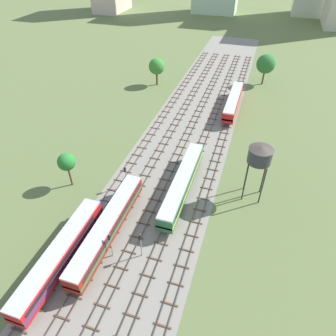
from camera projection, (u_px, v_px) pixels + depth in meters
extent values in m
plane|color=#5B6B3D|center=(185.00, 139.00, 72.05)|extent=(480.00, 480.00, 0.00)
cube|color=gray|center=(185.00, 139.00, 72.05)|extent=(20.96, 176.00, 0.01)
cube|color=#47382D|center=(150.00, 130.00, 74.83)|extent=(0.07, 126.00, 0.15)
cube|color=#47382D|center=(156.00, 131.00, 74.49)|extent=(0.07, 126.00, 0.15)
cube|color=brown|center=(19.00, 330.00, 37.94)|extent=(2.40, 0.22, 0.14)
cube|color=brown|center=(34.00, 308.00, 40.17)|extent=(2.40, 0.22, 0.14)
cube|color=brown|center=(48.00, 288.00, 42.40)|extent=(2.40, 0.22, 0.14)
cube|color=brown|center=(60.00, 270.00, 44.64)|extent=(2.40, 0.22, 0.14)
cube|color=brown|center=(71.00, 253.00, 46.87)|extent=(2.40, 0.22, 0.14)
cube|color=brown|center=(81.00, 239.00, 49.10)|extent=(2.40, 0.22, 0.14)
cube|color=brown|center=(90.00, 225.00, 51.33)|extent=(2.40, 0.22, 0.14)
cube|color=brown|center=(98.00, 212.00, 53.56)|extent=(2.40, 0.22, 0.14)
cube|color=brown|center=(106.00, 201.00, 55.79)|extent=(2.40, 0.22, 0.14)
cube|color=brown|center=(113.00, 190.00, 58.02)|extent=(2.40, 0.22, 0.14)
cube|color=brown|center=(120.00, 181.00, 60.25)|extent=(2.40, 0.22, 0.14)
cube|color=brown|center=(126.00, 172.00, 62.48)|extent=(2.40, 0.22, 0.14)
cube|color=brown|center=(132.00, 163.00, 64.71)|extent=(2.40, 0.22, 0.14)
cube|color=brown|center=(137.00, 155.00, 66.94)|extent=(2.40, 0.22, 0.14)
cube|color=brown|center=(142.00, 148.00, 69.17)|extent=(2.40, 0.22, 0.14)
cube|color=brown|center=(147.00, 141.00, 71.40)|extent=(2.40, 0.22, 0.14)
cube|color=brown|center=(151.00, 134.00, 73.64)|extent=(2.40, 0.22, 0.14)
cube|color=brown|center=(155.00, 128.00, 75.87)|extent=(2.40, 0.22, 0.14)
cube|color=brown|center=(159.00, 122.00, 78.10)|extent=(2.40, 0.22, 0.14)
cube|color=brown|center=(163.00, 117.00, 80.33)|extent=(2.40, 0.22, 0.14)
cube|color=brown|center=(166.00, 112.00, 82.56)|extent=(2.40, 0.22, 0.14)
cube|color=brown|center=(169.00, 107.00, 84.79)|extent=(2.40, 0.22, 0.14)
cube|color=brown|center=(172.00, 102.00, 87.02)|extent=(2.40, 0.22, 0.14)
cube|color=brown|center=(175.00, 98.00, 89.25)|extent=(2.40, 0.22, 0.14)
cube|color=brown|center=(178.00, 94.00, 91.48)|extent=(2.40, 0.22, 0.14)
cube|color=brown|center=(181.00, 90.00, 93.71)|extent=(2.40, 0.22, 0.14)
cube|color=brown|center=(184.00, 86.00, 95.94)|extent=(2.40, 0.22, 0.14)
cube|color=brown|center=(186.00, 82.00, 98.17)|extent=(2.40, 0.22, 0.14)
cube|color=brown|center=(188.00, 79.00, 100.40)|extent=(2.40, 0.22, 0.14)
cube|color=brown|center=(191.00, 75.00, 102.64)|extent=(2.40, 0.22, 0.14)
cube|color=brown|center=(193.00, 72.00, 104.87)|extent=(2.40, 0.22, 0.14)
cube|color=brown|center=(195.00, 69.00, 107.10)|extent=(2.40, 0.22, 0.14)
cube|color=brown|center=(197.00, 66.00, 109.33)|extent=(2.40, 0.22, 0.14)
cube|color=brown|center=(199.00, 63.00, 111.56)|extent=(2.40, 0.22, 0.14)
cube|color=brown|center=(200.00, 61.00, 113.79)|extent=(2.40, 0.22, 0.14)
cube|color=brown|center=(202.00, 58.00, 116.02)|extent=(2.40, 0.22, 0.14)
cube|color=brown|center=(204.00, 56.00, 118.25)|extent=(2.40, 0.22, 0.14)
cube|color=brown|center=(205.00, 53.00, 120.48)|extent=(2.40, 0.22, 0.14)
cube|color=#47382D|center=(167.00, 133.00, 73.83)|extent=(0.07, 126.00, 0.15)
cube|color=#47382D|center=(172.00, 134.00, 73.49)|extent=(0.07, 126.00, 0.15)
cube|color=brown|center=(62.00, 318.00, 39.17)|extent=(2.40, 0.22, 0.14)
cube|color=brown|center=(74.00, 297.00, 41.40)|extent=(2.40, 0.22, 0.14)
cube|color=brown|center=(85.00, 278.00, 43.63)|extent=(2.40, 0.22, 0.14)
cube|color=brown|center=(95.00, 261.00, 45.86)|extent=(2.40, 0.22, 0.14)
cube|color=brown|center=(104.00, 245.00, 48.10)|extent=(2.40, 0.22, 0.14)
cube|color=brown|center=(113.00, 231.00, 50.33)|extent=(2.40, 0.22, 0.14)
cube|color=brown|center=(120.00, 218.00, 52.56)|extent=(2.40, 0.22, 0.14)
cube|color=brown|center=(127.00, 206.00, 54.79)|extent=(2.40, 0.22, 0.14)
cube|color=brown|center=(134.00, 195.00, 57.02)|extent=(2.40, 0.22, 0.14)
cube|color=brown|center=(140.00, 185.00, 59.25)|extent=(2.40, 0.22, 0.14)
cube|color=brown|center=(145.00, 176.00, 61.48)|extent=(2.40, 0.22, 0.14)
cube|color=brown|center=(150.00, 167.00, 63.71)|extent=(2.40, 0.22, 0.14)
cube|color=brown|center=(155.00, 159.00, 65.94)|extent=(2.40, 0.22, 0.14)
cube|color=brown|center=(159.00, 151.00, 68.17)|extent=(2.40, 0.22, 0.14)
cube|color=brown|center=(164.00, 144.00, 70.40)|extent=(2.40, 0.22, 0.14)
cube|color=brown|center=(168.00, 137.00, 72.63)|extent=(2.40, 0.22, 0.14)
cube|color=brown|center=(171.00, 131.00, 74.86)|extent=(2.40, 0.22, 0.14)
cube|color=brown|center=(175.00, 125.00, 77.10)|extent=(2.40, 0.22, 0.14)
cube|color=brown|center=(178.00, 119.00, 79.33)|extent=(2.40, 0.22, 0.14)
cube|color=brown|center=(181.00, 114.00, 81.56)|extent=(2.40, 0.22, 0.14)
cube|color=brown|center=(184.00, 109.00, 83.79)|extent=(2.40, 0.22, 0.14)
cube|color=brown|center=(187.00, 104.00, 86.02)|extent=(2.40, 0.22, 0.14)
cube|color=brown|center=(189.00, 100.00, 88.25)|extent=(2.40, 0.22, 0.14)
cube|color=brown|center=(192.00, 95.00, 90.48)|extent=(2.40, 0.22, 0.14)
cube|color=brown|center=(194.00, 91.00, 92.71)|extent=(2.40, 0.22, 0.14)
cube|color=brown|center=(197.00, 88.00, 94.94)|extent=(2.40, 0.22, 0.14)
cube|color=brown|center=(199.00, 84.00, 97.17)|extent=(2.40, 0.22, 0.14)
cube|color=brown|center=(201.00, 80.00, 99.40)|extent=(2.40, 0.22, 0.14)
cube|color=brown|center=(203.00, 77.00, 101.63)|extent=(2.40, 0.22, 0.14)
cube|color=brown|center=(205.00, 74.00, 103.86)|extent=(2.40, 0.22, 0.14)
cube|color=brown|center=(206.00, 71.00, 106.09)|extent=(2.40, 0.22, 0.14)
cube|color=brown|center=(208.00, 68.00, 108.33)|extent=(2.40, 0.22, 0.14)
cube|color=brown|center=(210.00, 65.00, 110.56)|extent=(2.40, 0.22, 0.14)
cube|color=brown|center=(212.00, 62.00, 112.79)|extent=(2.40, 0.22, 0.14)
cube|color=brown|center=(213.00, 59.00, 115.02)|extent=(2.40, 0.22, 0.14)
cube|color=brown|center=(215.00, 57.00, 117.25)|extent=(2.40, 0.22, 0.14)
cube|color=brown|center=(216.00, 54.00, 119.48)|extent=(2.40, 0.22, 0.14)
cube|color=#47382D|center=(183.00, 136.00, 72.83)|extent=(0.07, 126.00, 0.15)
cube|color=#47382D|center=(189.00, 137.00, 72.49)|extent=(0.07, 126.00, 0.15)
cube|color=brown|center=(91.00, 328.00, 38.17)|extent=(2.40, 0.22, 0.14)
cube|color=brown|center=(102.00, 306.00, 40.40)|extent=(2.40, 0.22, 0.14)
cube|color=brown|center=(112.00, 286.00, 42.63)|extent=(2.40, 0.22, 0.14)
cube|color=brown|center=(121.00, 268.00, 44.86)|extent=(2.40, 0.22, 0.14)
cube|color=brown|center=(129.00, 252.00, 47.09)|extent=(2.40, 0.22, 0.14)
cube|color=brown|center=(136.00, 237.00, 49.32)|extent=(2.40, 0.22, 0.14)
cube|color=brown|center=(143.00, 224.00, 51.55)|extent=(2.40, 0.22, 0.14)
cube|color=brown|center=(149.00, 211.00, 53.79)|extent=(2.40, 0.22, 0.14)
cube|color=brown|center=(155.00, 200.00, 56.02)|extent=(2.40, 0.22, 0.14)
cube|color=brown|center=(160.00, 189.00, 58.25)|extent=(2.40, 0.22, 0.14)
cube|color=brown|center=(165.00, 180.00, 60.48)|extent=(2.40, 0.22, 0.14)
cube|color=brown|center=(169.00, 171.00, 62.71)|extent=(2.40, 0.22, 0.14)
cube|color=brown|center=(174.00, 162.00, 64.94)|extent=(2.40, 0.22, 0.14)
cube|color=brown|center=(177.00, 154.00, 67.17)|extent=(2.40, 0.22, 0.14)
cube|color=brown|center=(181.00, 147.00, 69.40)|extent=(2.40, 0.22, 0.14)
cube|color=brown|center=(185.00, 140.00, 71.63)|extent=(2.40, 0.22, 0.14)
cube|color=brown|center=(188.00, 134.00, 73.86)|extent=(2.40, 0.22, 0.14)
cube|color=brown|center=(191.00, 128.00, 76.09)|extent=(2.40, 0.22, 0.14)
cube|color=brown|center=(194.00, 122.00, 78.32)|extent=(2.40, 0.22, 0.14)
cube|color=brown|center=(196.00, 116.00, 80.55)|extent=(2.40, 0.22, 0.14)
cube|color=brown|center=(199.00, 111.00, 82.79)|extent=(2.40, 0.22, 0.14)
cube|color=brown|center=(201.00, 106.00, 85.02)|extent=(2.40, 0.22, 0.14)
cube|color=brown|center=(204.00, 102.00, 87.25)|extent=(2.40, 0.22, 0.14)
cube|color=brown|center=(206.00, 97.00, 89.48)|extent=(2.40, 0.22, 0.14)
cube|color=brown|center=(208.00, 93.00, 91.71)|extent=(2.40, 0.22, 0.14)
cube|color=brown|center=(210.00, 89.00, 93.94)|extent=(2.40, 0.22, 0.14)
cube|color=brown|center=(212.00, 85.00, 96.17)|extent=(2.40, 0.22, 0.14)
cube|color=brown|center=(214.00, 82.00, 98.40)|extent=(2.40, 0.22, 0.14)
cube|color=brown|center=(215.00, 78.00, 100.63)|extent=(2.40, 0.22, 0.14)
cube|color=brown|center=(217.00, 75.00, 102.86)|extent=(2.40, 0.22, 0.14)
cube|color=brown|center=(218.00, 72.00, 105.09)|extent=(2.40, 0.22, 0.14)
cube|color=brown|center=(220.00, 69.00, 107.32)|extent=(2.40, 0.22, 0.14)
cube|color=brown|center=(221.00, 66.00, 109.55)|extent=(2.40, 0.22, 0.14)
cube|color=brown|center=(223.00, 63.00, 111.79)|extent=(2.40, 0.22, 0.14)
cube|color=brown|center=(224.00, 60.00, 114.02)|extent=(2.40, 0.22, 0.14)
cube|color=brown|center=(225.00, 58.00, 116.25)|extent=(2.40, 0.22, 0.14)
cube|color=brown|center=(227.00, 55.00, 118.48)|extent=(2.40, 0.22, 0.14)
cube|color=#47382D|center=(201.00, 139.00, 71.82)|extent=(0.07, 126.00, 0.15)
cube|color=#47382D|center=(206.00, 140.00, 71.48)|extent=(0.07, 126.00, 0.15)
cube|color=brown|center=(132.00, 316.00, 39.40)|extent=(2.40, 0.22, 0.14)
cube|color=brown|center=(140.00, 295.00, 41.63)|extent=(2.40, 0.22, 0.14)
cube|color=brown|center=(148.00, 276.00, 43.86)|extent=(2.40, 0.22, 0.14)
cube|color=brown|center=(155.00, 259.00, 46.09)|extent=(2.40, 0.22, 0.14)
cube|color=brown|center=(161.00, 244.00, 48.32)|extent=(2.40, 0.22, 0.14)
cube|color=brown|center=(167.00, 230.00, 50.55)|extent=(2.40, 0.22, 0.14)
cube|color=brown|center=(172.00, 217.00, 52.78)|extent=(2.40, 0.22, 0.14)
cube|color=brown|center=(177.00, 205.00, 55.01)|extent=(2.40, 0.22, 0.14)
cube|color=brown|center=(181.00, 194.00, 57.25)|extent=(2.40, 0.22, 0.14)
cube|color=brown|center=(185.00, 184.00, 59.48)|extent=(2.40, 0.22, 0.14)
cube|color=brown|center=(189.00, 175.00, 61.71)|extent=(2.40, 0.22, 0.14)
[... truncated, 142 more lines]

